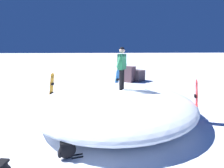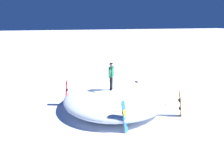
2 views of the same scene
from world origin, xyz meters
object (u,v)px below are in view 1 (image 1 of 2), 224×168
snowboard_tertiary_upright (52,87)px  snowboarder_standing (122,64)px  snowboard_secondary_upright (117,82)px  backpack_near (67,150)px  snowboard_primary_upright (196,101)px

snowboard_tertiary_upright → snowboarder_standing: bearing=54.5°
snowboard_secondary_upright → snowboard_tertiary_upright: bearing=-78.5°
snowboard_secondary_upright → backpack_near: bearing=-19.8°
snowboarder_standing → snowboard_tertiary_upright: bearing=-125.5°
snowboarder_standing → snowboard_primary_upright: 3.18m
snowboard_primary_upright → snowboard_tertiary_upright: size_ratio=1.08×
snowboard_primary_upright → snowboard_tertiary_upright: snowboard_primary_upright is taller
snowboard_primary_upright → backpack_near: bearing=-69.0°
snowboarder_standing → snowboard_primary_upright: snowboarder_standing is taller
snowboard_primary_upright → snowboard_tertiary_upright: 6.99m
snowboard_secondary_upright → snowboarder_standing: bearing=-4.6°
snowboard_tertiary_upright → snowboard_primary_upright: bearing=60.3°
snowboard_tertiary_upright → snowboard_secondary_upright: bearing=101.5°
snowboarder_standing → backpack_near: (2.82, -1.89, -1.94)m
snowboard_tertiary_upright → backpack_near: size_ratio=2.37×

